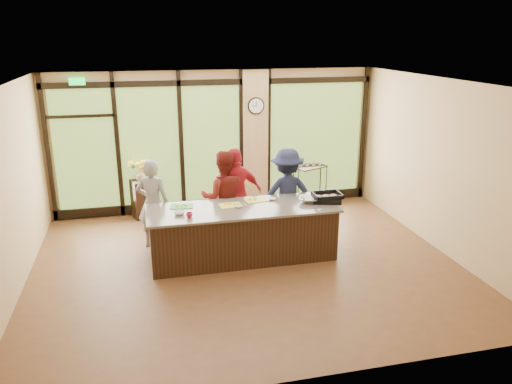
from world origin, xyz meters
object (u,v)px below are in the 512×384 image
roasting_pan (327,199)px  cook_left (153,204)px  flower_stand (143,199)px  cook_right (287,194)px  island_base (242,234)px  bar_cart (310,179)px

roasting_pan → cook_left: bearing=-178.9°
roasting_pan → flower_stand: roasting_pan is taller
cook_left → cook_right: size_ratio=0.95×
cook_left → cook_right: 2.46m
island_base → bar_cart: size_ratio=3.17×
cook_right → bar_cart: cook_right is taller
cook_right → flower_stand: size_ratio=2.13×
cook_right → roasting_pan: size_ratio=3.62×
island_base → cook_right: cook_right is taller
flower_stand → bar_cart: (3.69, -0.00, 0.18)m
island_base → bar_cart: bearing=49.9°
cook_left → bar_cart: (3.52, 1.61, -0.23)m
cook_left → bar_cart: size_ratio=1.67×
island_base → roasting_pan: bearing=-1.6°
cook_left → flower_stand: size_ratio=2.03×
bar_cart → flower_stand: bearing=155.5°
cook_right → flower_stand: (-2.63, 1.72, -0.46)m
cook_left → bar_cart: cook_left is taller
cook_right → flower_stand: cook_right is taller
island_base → cook_left: cook_left is taller
island_base → bar_cart: bar_cart is taller
roasting_pan → flower_stand: (-3.13, 2.49, -0.56)m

